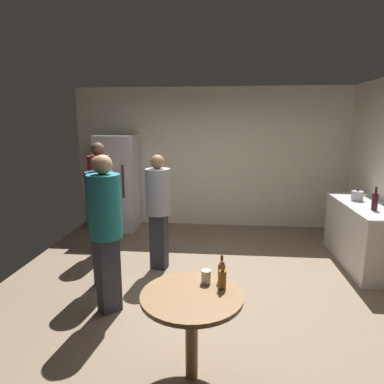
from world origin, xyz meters
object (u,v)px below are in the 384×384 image
object	(u,v)px
wine_bottle_on_counter	(375,201)
beer_bottle_amber	(222,279)
beer_bottle_brown	(222,272)
plastic_cup_white	(206,277)
foreground_table	(192,306)
person_in_maroon_shirt	(100,189)
kettle	(357,196)
person_in_teal_shirt	(106,223)
refrigerator	(118,183)
person_in_gray_shirt	(158,204)
person_in_navy_shirt	(101,211)

from	to	relation	value
wine_bottle_on_counter	beer_bottle_amber	bearing A→B (deg)	-134.75
beer_bottle_amber	beer_bottle_brown	world-z (taller)	same
wine_bottle_on_counter	plastic_cup_white	distance (m)	2.88
wine_bottle_on_counter	beer_bottle_brown	bearing A→B (deg)	-136.63
foreground_table	beer_bottle_brown	size ratio (longest dim) A/B	3.48
beer_bottle_amber	person_in_maroon_shirt	distance (m)	3.10
kettle	wine_bottle_on_counter	distance (m)	0.54
person_in_maroon_shirt	person_in_teal_shirt	xyz separation A→B (m)	(0.68, -1.66, -0.01)
refrigerator	foreground_table	distance (m)	4.16
refrigerator	person_in_gray_shirt	xyz separation A→B (m)	(1.12, -1.72, 0.04)
beer_bottle_amber	plastic_cup_white	bearing A→B (deg)	148.64
refrigerator	person_in_navy_shirt	size ratio (longest dim) A/B	1.09
kettle	person_in_maroon_shirt	distance (m)	3.89
person_in_teal_shirt	refrigerator	bearing A→B (deg)	150.21
kettle	foreground_table	bearing A→B (deg)	-129.77
kettle	beer_bottle_brown	xyz separation A→B (m)	(-1.99, -2.43, -0.15)
plastic_cup_white	foreground_table	bearing A→B (deg)	-117.36
kettle	person_in_navy_shirt	size ratio (longest dim) A/B	0.15
person_in_teal_shirt	plastic_cup_white	bearing A→B (deg)	12.06
beer_bottle_brown	wine_bottle_on_counter	bearing A→B (deg)	43.37
wine_bottle_on_counter	person_in_teal_shirt	distance (m)	3.45
beer_bottle_brown	person_in_maroon_shirt	xyz separation A→B (m)	(-1.89, 2.32, 0.20)
foreground_table	beer_bottle_amber	xyz separation A→B (m)	(0.24, 0.11, 0.19)
kettle	person_in_gray_shirt	xyz separation A→B (m)	(-2.87, -0.64, -0.03)
foreground_table	person_in_navy_shirt	distance (m)	1.98
foreground_table	person_in_teal_shirt	size ratio (longest dim) A/B	0.47
wine_bottle_on_counter	person_in_gray_shirt	distance (m)	2.88
person_in_gray_shirt	kettle	bearing A→B (deg)	114.34
refrigerator	plastic_cup_white	xyz separation A→B (m)	(1.87, -3.56, -0.11)
plastic_cup_white	person_in_maroon_shirt	size ratio (longest dim) A/B	0.06
foreground_table	plastic_cup_white	bearing A→B (deg)	62.64
foreground_table	person_in_maroon_shirt	xyz separation A→B (m)	(-1.67, 2.55, 0.39)
refrigerator	person_in_teal_shirt	distance (m)	2.96
kettle	foreground_table	size ratio (longest dim) A/B	0.30
person_in_gray_shirt	plastic_cup_white	bearing A→B (deg)	34.07
wine_bottle_on_counter	person_in_maroon_shirt	size ratio (longest dim) A/B	0.18
foreground_table	beer_bottle_amber	bearing A→B (deg)	25.44
wine_bottle_on_counter	person_in_navy_shirt	bearing A→B (deg)	-169.63
refrigerator	beer_bottle_amber	size ratio (longest dim) A/B	7.83
plastic_cup_white	beer_bottle_brown	bearing A→B (deg)	16.93
wine_bottle_on_counter	beer_bottle_amber	distance (m)	2.84
refrigerator	person_in_navy_shirt	bearing A→B (deg)	-77.29
person_in_teal_shirt	beer_bottle_brown	bearing A→B (deg)	16.28
refrigerator	foreground_table	bearing A→B (deg)	-64.72
person_in_gray_shirt	person_in_maroon_shirt	bearing A→B (deg)	-105.74
plastic_cup_white	person_in_gray_shirt	world-z (taller)	person_in_gray_shirt
beer_bottle_brown	person_in_teal_shirt	world-z (taller)	person_in_teal_shirt
beer_bottle_amber	wine_bottle_on_counter	bearing A→B (deg)	45.25
wine_bottle_on_counter	person_in_teal_shirt	size ratio (longest dim) A/B	0.18
person_in_maroon_shirt	beer_bottle_amber	bearing A→B (deg)	38.71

